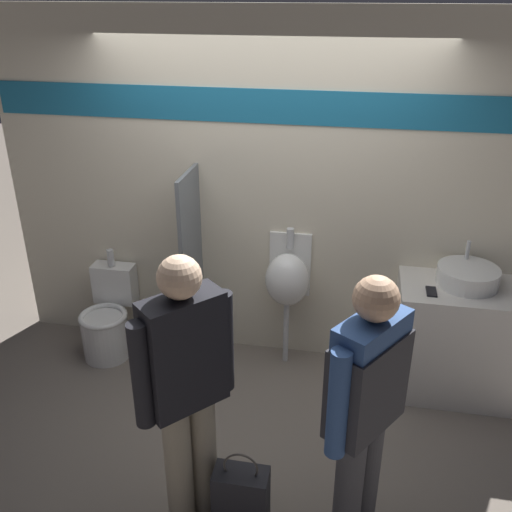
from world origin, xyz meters
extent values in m
plane|color=#70665B|center=(0.00, 0.00, 0.00)|extent=(16.00, 16.00, 0.00)
cube|color=beige|center=(0.00, 0.60, 1.35)|extent=(4.21, 0.06, 2.70)
cube|color=#19668E|center=(0.00, 0.56, 2.03)|extent=(4.12, 0.01, 0.24)
cube|color=silver|center=(1.54, 0.29, 0.44)|extent=(1.02, 0.56, 0.88)
cylinder|color=white|center=(1.49, 0.35, 0.94)|extent=(0.43, 0.43, 0.13)
cylinder|color=silver|center=(1.49, 0.50, 1.08)|extent=(0.03, 0.03, 0.14)
cube|color=black|center=(1.24, 0.18, 0.88)|extent=(0.07, 0.14, 0.01)
cube|color=slate|center=(-0.53, 0.33, 0.80)|extent=(0.03, 0.49, 1.59)
cylinder|color=silver|center=(0.20, 0.41, 0.28)|extent=(0.04, 0.04, 0.56)
ellipsoid|color=white|center=(0.20, 0.41, 0.75)|extent=(0.34, 0.30, 0.43)
cube|color=white|center=(0.20, 0.56, 0.82)|extent=(0.33, 0.02, 0.53)
cylinder|color=silver|center=(0.20, 0.52, 1.05)|extent=(0.06, 0.06, 0.16)
cylinder|color=white|center=(-1.27, 0.20, 0.18)|extent=(0.38, 0.38, 0.37)
torus|color=white|center=(-1.27, 0.20, 0.38)|extent=(0.39, 0.39, 0.04)
cube|color=white|center=(-1.27, 0.48, 0.54)|extent=(0.35, 0.16, 0.34)
cylinder|color=silver|center=(-1.27, 0.46, 0.79)|extent=(0.06, 0.06, 0.14)
cylinder|color=#3D3D42|center=(0.76, -1.23, 0.40)|extent=(0.15, 0.15, 0.80)
cylinder|color=#3D3D42|center=(0.85, -1.10, 0.40)|extent=(0.15, 0.15, 0.80)
cube|color=#2D4C84|center=(0.80, -1.17, 1.11)|extent=(0.38, 0.45, 0.63)
cube|color=#2D2D33|center=(0.80, -1.17, 1.06)|extent=(0.41, 0.48, 0.51)
cylinder|color=#2D4C84|center=(0.67, -1.36, 1.08)|extent=(0.10, 0.10, 0.58)
cylinder|color=#2D4C84|center=(0.93, -0.97, 1.08)|extent=(0.10, 0.10, 0.58)
sphere|color=tan|center=(0.80, -1.17, 1.54)|extent=(0.22, 0.22, 0.22)
cylinder|color=gray|center=(-0.17, -1.23, 0.40)|extent=(0.15, 0.15, 0.81)
cylinder|color=gray|center=(-0.06, -1.11, 0.40)|extent=(0.15, 0.15, 0.81)
cube|color=black|center=(-0.11, -1.17, 1.13)|extent=(0.42, 0.44, 0.64)
cylinder|color=black|center=(-0.28, -1.35, 1.10)|extent=(0.10, 0.10, 0.59)
cylinder|color=black|center=(0.05, -1.00, 1.10)|extent=(0.10, 0.10, 0.59)
sphere|color=beige|center=(-0.11, -1.17, 1.56)|extent=(0.22, 0.22, 0.22)
cube|color=#232328|center=(0.18, -1.22, 0.21)|extent=(0.30, 0.17, 0.41)
torus|color=#4C4742|center=(0.18, -1.22, 0.45)|extent=(0.19, 0.01, 0.19)
camera|label=1|loc=(0.69, -3.45, 2.81)|focal=40.00mm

